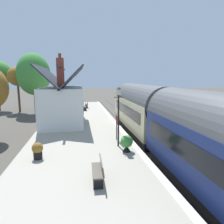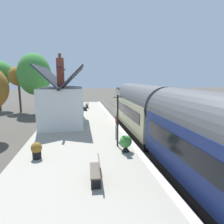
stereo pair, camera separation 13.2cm
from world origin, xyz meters
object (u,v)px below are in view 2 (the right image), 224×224
Objects in this scene: planter_under_sign at (37,150)px; station_sign_board at (117,123)px; train at (161,119)px; planter_corner_building at (67,104)px; station_building at (63,103)px; planter_bench_right at (60,108)px; tree_far_right at (18,77)px; bench_near_building at (87,104)px; bench_mid_platform at (97,170)px; tree_mid_background at (34,74)px; planter_edge_near at (80,110)px; planter_edge_far at (126,143)px; lamp_post_platform at (118,105)px; bench_by_lamp at (85,106)px; planter_by_door at (73,106)px.

planter_under_sign is 5.03m from station_sign_board.
train reaches higher than planter_corner_building.
station_building reaches higher than planter_bench_right.
station_sign_board reaches higher than planter_bench_right.
station_sign_board is 0.24× the size of tree_far_right.
planter_under_sign is (-17.92, 0.37, -0.01)m from planter_corner_building.
bench_near_building is 20.07m from bench_mid_platform.
bench_near_building is at bearing -98.07° from tree_mid_background.
tree_far_right is (22.99, 9.16, 3.75)m from bench_mid_platform.
planter_edge_near is (13.60, -2.13, -0.16)m from planter_under_sign.
station_sign_board reaches higher than planter_edge_far.
lamp_post_platform reaches higher than planter_edge_far.
tree_far_right is (2.92, 9.50, 3.75)m from bench_near_building.
lamp_post_platform is at bearing 171.78° from station_sign_board.
planter_under_sign is 0.13× the size of tree_far_right.
planter_bench_right is at bearing -133.16° from tree_mid_background.
tree_far_right is at bearing 30.44° from station_building.
planter_bench_right is 14.91m from lamp_post_platform.
bench_mid_platform is at bearing 160.78° from station_sign_board.
tree_far_right is (20.04, 10.99, 3.73)m from planter_edge_far.
bench_by_lamp is 3.65m from planter_corner_building.
tree_far_right is at bearing 28.75° from planter_edge_far.
planter_by_door is 14.50m from station_sign_board.
station_sign_board is at bearing -174.94° from bench_near_building.
tree_far_right is at bearing 61.23° from bench_by_lamp.
planter_edge_far is at bearing -175.75° from station_sign_board.
planter_edge_near is (11.50, 5.27, -1.08)m from train.
bench_near_building is at bearing -10.22° from planter_under_sign.
bench_by_lamp is at bearing -10.56° from planter_under_sign.
bench_mid_platform is 1.49× the size of planter_edge_far.
tree_mid_background is (21.04, 6.54, 4.04)m from bench_mid_platform.
bench_by_lamp is (13.14, 4.56, -0.90)m from train.
planter_by_door is at bearing 57.03° from bench_by_lamp.
tree_mid_background is 3.28m from tree_far_right.
tree_far_right is (20.30, 6.37, 3.77)m from planter_under_sign.
lamp_post_platform is at bearing -161.42° from planter_bench_right.
bench_by_lamp is at bearing -17.13° from station_building.
planter_under_sign is 13.76m from planter_edge_near.
bench_near_building is 8.04m from tree_mid_background.
planter_by_door is 0.66× the size of planter_edge_near.
bench_by_lamp is 2.07× the size of planter_bench_right.
station_building is 7.64× the size of planter_edge_far.
bench_mid_platform is 1.67× the size of planter_under_sign.
bench_by_lamp is 0.40× the size of lamp_post_platform.
train reaches higher than bench_near_building.
station_building is at bearing -4.80° from planter_under_sign.
train is 6.71m from bench_mid_platform.
bench_by_lamp is at bearing -118.77° from tree_far_right.
station_building is 7.12m from planter_bench_right.
planter_edge_far is at bearing -169.42° from planter_edge_near.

